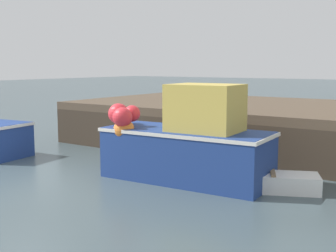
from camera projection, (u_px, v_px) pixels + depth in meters
ground at (12, 181)px, 10.52m from camera, size 120.00×160.00×0.10m
pier at (255, 113)px, 14.23m from camera, size 12.43×6.49×1.43m
fishing_boat_near_right at (186, 143)px, 10.31m from camera, size 4.13×1.87×2.27m
rowboat at (272, 182)px, 9.55m from camera, size 2.09×1.48×0.42m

